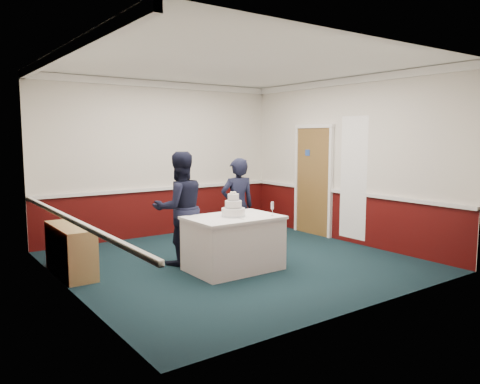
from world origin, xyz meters
TOP-DOWN VIEW (x-y plane):
  - ground at (0.00, 0.00)m, footprint 5.00×5.00m
  - room_shell at (0.08, 0.61)m, footprint 5.00×5.00m
  - sideboard at (-2.28, 0.78)m, footprint 0.41×1.20m
  - cake_table at (-0.28, -0.36)m, footprint 1.32×0.92m
  - wedding_cake at (-0.28, -0.36)m, footprint 0.35×0.35m
  - cake_knife at (-0.31, -0.56)m, footprint 0.02×0.22m
  - champagne_flute at (0.22, -0.64)m, footprint 0.05×0.05m
  - person_man at (-0.75, 0.39)m, footprint 0.90×0.74m
  - person_woman at (0.31, 0.37)m, footprint 0.64×0.49m

SIDE VIEW (x-z plane):
  - ground at x=0.00m, z-range 0.00..0.00m
  - sideboard at x=-2.28m, z-range 0.00..0.70m
  - cake_table at x=-0.28m, z-range 0.01..0.80m
  - cake_knife at x=-0.31m, z-range 0.79..0.79m
  - person_woman at x=0.31m, z-range 0.00..1.59m
  - person_man at x=-0.75m, z-range 0.00..1.72m
  - wedding_cake at x=-0.28m, z-range 0.72..1.08m
  - champagne_flute at x=0.22m, z-range 0.83..1.03m
  - room_shell at x=0.08m, z-range 0.47..3.47m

